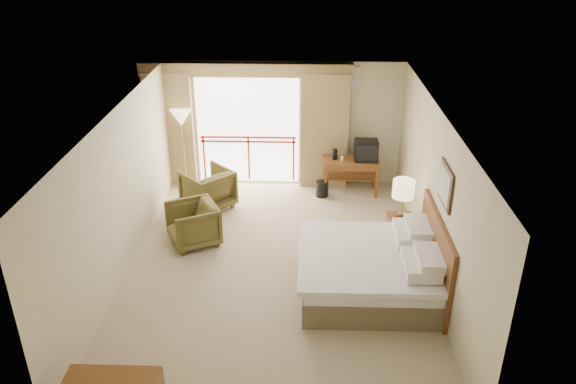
{
  "coord_description": "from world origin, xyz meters",
  "views": [
    {
      "loc": [
        0.43,
        -7.99,
        5.29
      ],
      "look_at": [
        0.17,
        0.4,
        1.22
      ],
      "focal_mm": 35.0,
      "sensor_mm": 36.0,
      "label": 1
    }
  ],
  "objects_px": {
    "nightstand": "(400,233)",
    "armchair_near": "(195,242)",
    "bed": "(371,270)",
    "tv": "(366,150)",
    "armchair_far": "(209,206)",
    "desk": "(351,166)",
    "wastebasket": "(322,189)",
    "floor_lamp": "(181,121)",
    "side_table": "(184,210)",
    "table_lamp": "(404,190)"
  },
  "relations": [
    {
      "from": "desk",
      "to": "table_lamp",
      "type": "bearing_deg",
      "value": -68.36
    },
    {
      "from": "side_table",
      "to": "table_lamp",
      "type": "bearing_deg",
      "value": -9.57
    },
    {
      "from": "desk",
      "to": "tv",
      "type": "relative_size",
      "value": 2.45
    },
    {
      "from": "nightstand",
      "to": "armchair_near",
      "type": "distance_m",
      "value": 3.71
    },
    {
      "from": "wastebasket",
      "to": "floor_lamp",
      "type": "relative_size",
      "value": 0.19
    },
    {
      "from": "tv",
      "to": "floor_lamp",
      "type": "bearing_deg",
      "value": -177.96
    },
    {
      "from": "bed",
      "to": "tv",
      "type": "xyz_separation_m",
      "value": [
        0.22,
        3.55,
        0.6
      ]
    },
    {
      "from": "table_lamp",
      "to": "tv",
      "type": "distance_m",
      "value": 2.26
    },
    {
      "from": "tv",
      "to": "armchair_near",
      "type": "bearing_deg",
      "value": -140.98
    },
    {
      "from": "armchair_near",
      "to": "floor_lamp",
      "type": "relative_size",
      "value": 0.48
    },
    {
      "from": "floor_lamp",
      "to": "bed",
      "type": "bearing_deg",
      "value": -45.81
    },
    {
      "from": "armchair_near",
      "to": "tv",
      "type": "bearing_deg",
      "value": 97.04
    },
    {
      "from": "desk",
      "to": "floor_lamp",
      "type": "xyz_separation_m",
      "value": [
        -3.58,
        0.15,
        0.92
      ]
    },
    {
      "from": "tv",
      "to": "side_table",
      "type": "relative_size",
      "value": 0.99
    },
    {
      "from": "nightstand",
      "to": "desk",
      "type": "relative_size",
      "value": 0.53
    },
    {
      "from": "tv",
      "to": "armchair_far",
      "type": "relative_size",
      "value": 0.54
    },
    {
      "from": "desk",
      "to": "armchair_near",
      "type": "bearing_deg",
      "value": -138.79
    },
    {
      "from": "bed",
      "to": "desk",
      "type": "xyz_separation_m",
      "value": [
        -0.08,
        3.61,
        0.22
      ]
    },
    {
      "from": "floor_lamp",
      "to": "armchair_near",
      "type": "bearing_deg",
      "value": -75.75
    },
    {
      "from": "desk",
      "to": "tv",
      "type": "height_order",
      "value": "tv"
    },
    {
      "from": "bed",
      "to": "armchair_far",
      "type": "bearing_deg",
      "value": 137.17
    },
    {
      "from": "armchair_near",
      "to": "floor_lamp",
      "type": "bearing_deg",
      "value": 167.45
    },
    {
      "from": "side_table",
      "to": "floor_lamp",
      "type": "height_order",
      "value": "floor_lamp"
    },
    {
      "from": "wastebasket",
      "to": "side_table",
      "type": "bearing_deg",
      "value": -153.04
    },
    {
      "from": "table_lamp",
      "to": "floor_lamp",
      "type": "relative_size",
      "value": 0.38
    },
    {
      "from": "table_lamp",
      "to": "nightstand",
      "type": "bearing_deg",
      "value": -90.0
    },
    {
      "from": "bed",
      "to": "armchair_near",
      "type": "distance_m",
      "value": 3.36
    },
    {
      "from": "nightstand",
      "to": "side_table",
      "type": "height_order",
      "value": "nightstand"
    },
    {
      "from": "armchair_far",
      "to": "side_table",
      "type": "relative_size",
      "value": 1.84
    },
    {
      "from": "wastebasket",
      "to": "floor_lamp",
      "type": "height_order",
      "value": "floor_lamp"
    },
    {
      "from": "desk",
      "to": "floor_lamp",
      "type": "distance_m",
      "value": 3.7
    },
    {
      "from": "wastebasket",
      "to": "armchair_far",
      "type": "bearing_deg",
      "value": -166.3
    },
    {
      "from": "tv",
      "to": "floor_lamp",
      "type": "height_order",
      "value": "floor_lamp"
    },
    {
      "from": "side_table",
      "to": "armchair_far",
      "type": "bearing_deg",
      "value": 67.14
    },
    {
      "from": "table_lamp",
      "to": "floor_lamp",
      "type": "xyz_separation_m",
      "value": [
        -4.31,
        2.43,
        0.37
      ]
    },
    {
      "from": "armchair_far",
      "to": "floor_lamp",
      "type": "xyz_separation_m",
      "value": [
        -0.65,
        0.97,
        1.51
      ]
    },
    {
      "from": "nightstand",
      "to": "armchair_near",
      "type": "xyz_separation_m",
      "value": [
        -3.69,
        0.07,
        -0.31
      ]
    },
    {
      "from": "side_table",
      "to": "floor_lamp",
      "type": "distance_m",
      "value": 2.14
    },
    {
      "from": "bed",
      "to": "nightstand",
      "type": "xyz_separation_m",
      "value": [
        0.64,
        1.28,
        -0.07
      ]
    },
    {
      "from": "nightstand",
      "to": "floor_lamp",
      "type": "distance_m",
      "value": 5.11
    },
    {
      "from": "bed",
      "to": "floor_lamp",
      "type": "distance_m",
      "value": 5.38
    },
    {
      "from": "armchair_near",
      "to": "side_table",
      "type": "relative_size",
      "value": 1.74
    },
    {
      "from": "bed",
      "to": "tv",
      "type": "distance_m",
      "value": 3.61
    },
    {
      "from": "wastebasket",
      "to": "floor_lamp",
      "type": "distance_m",
      "value": 3.3
    },
    {
      "from": "nightstand",
      "to": "tv",
      "type": "height_order",
      "value": "tv"
    },
    {
      "from": "table_lamp",
      "to": "armchair_near",
      "type": "xyz_separation_m",
      "value": [
        -3.69,
        0.02,
        -1.14
      ]
    },
    {
      "from": "bed",
      "to": "armchair_near",
      "type": "relative_size",
      "value": 2.52
    },
    {
      "from": "table_lamp",
      "to": "bed",
      "type": "bearing_deg",
      "value": -115.73
    },
    {
      "from": "nightstand",
      "to": "tv",
      "type": "bearing_deg",
      "value": 97.4
    },
    {
      "from": "armchair_far",
      "to": "nightstand",
      "type": "bearing_deg",
      "value": 113.74
    }
  ]
}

